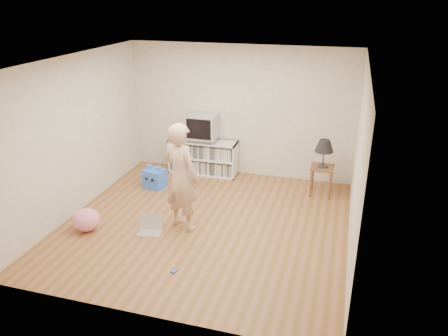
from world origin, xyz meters
TOP-DOWN VIEW (x-y plane):
  - ground at (0.00, 0.00)m, footprint 4.50×4.50m
  - walls at (0.00, 0.00)m, footprint 4.52×4.52m
  - ceiling at (0.00, 0.00)m, footprint 4.50×4.50m
  - media_unit at (-0.71, 2.04)m, footprint 1.40×0.45m
  - dvd_deck at (-0.71, 2.02)m, footprint 0.45×0.35m
  - crt_tv at (-0.71, 2.02)m, footprint 0.60×0.53m
  - side_table at (1.70, 1.65)m, footprint 0.42×0.42m
  - table_lamp at (1.70, 1.65)m, footprint 0.34×0.34m
  - person at (-0.32, -0.19)m, footprint 0.74×0.62m
  - laptop at (-0.76, -0.47)m, footprint 0.41×0.35m
  - playing_cards at (0.01, -1.36)m, footprint 0.09×0.10m
  - plush_blue at (-1.38, 1.08)m, footprint 0.44×0.39m
  - plush_pink at (-1.74, -0.71)m, footprint 0.42×0.42m

SIDE VIEW (x-z plane):
  - ground at x=0.00m, z-range 0.00..0.00m
  - playing_cards at x=0.01m, z-range 0.00..0.02m
  - laptop at x=-0.76m, z-range -0.06..0.20m
  - plush_pink at x=-1.74m, z-range 0.00..0.36m
  - plush_blue at x=-1.38m, z-range -0.03..0.41m
  - media_unit at x=-0.71m, z-range 0.00..0.70m
  - side_table at x=1.70m, z-range 0.14..0.69m
  - dvd_deck at x=-0.71m, z-range 0.70..0.77m
  - person at x=-0.32m, z-range 0.00..1.74m
  - table_lamp at x=1.70m, z-range 0.68..1.20m
  - crt_tv at x=-0.71m, z-range 0.77..1.27m
  - walls at x=0.00m, z-range 0.00..2.60m
  - ceiling at x=0.00m, z-range 2.60..2.60m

